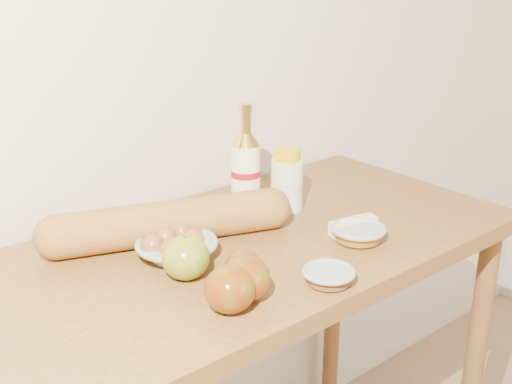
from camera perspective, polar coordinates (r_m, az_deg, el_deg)
back_wall at (r=1.52m, az=-8.97°, el=13.73°), size 3.50×0.02×2.60m
table at (r=1.42m, az=-0.78°, el=-8.91°), size 1.20×0.60×0.90m
bourbon_bottle at (r=1.43m, az=-0.92°, el=1.65°), size 0.08×0.08×0.27m
cream_bottle at (r=1.51m, az=2.77°, el=0.94°), size 0.09×0.09×0.15m
egg_bowl at (r=1.29m, az=-7.16°, el=-4.84°), size 0.19×0.19×0.06m
baguette at (r=1.35m, az=-7.75°, el=-2.66°), size 0.54×0.27×0.09m
apple_yellowgreen at (r=1.20m, az=-6.28°, el=-5.82°), size 0.12×0.12×0.08m
apple_redgreen_front at (r=1.13m, az=-0.95°, el=-7.69°), size 0.11×0.11×0.08m
apple_redgreen_right at (r=1.19m, az=-1.14°, el=-6.63°), size 0.07×0.07×0.06m
sugar_bowl at (r=1.20m, az=6.47°, el=-7.43°), size 0.11×0.11×0.03m
syrup_bowl at (r=1.37m, az=9.07°, el=-3.64°), size 0.14×0.14×0.03m
butter_stick at (r=1.41m, az=8.65°, el=-3.00°), size 0.12×0.05×0.03m
apple_extra at (r=1.10m, az=-2.35°, el=-8.63°), size 0.11×0.11×0.08m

